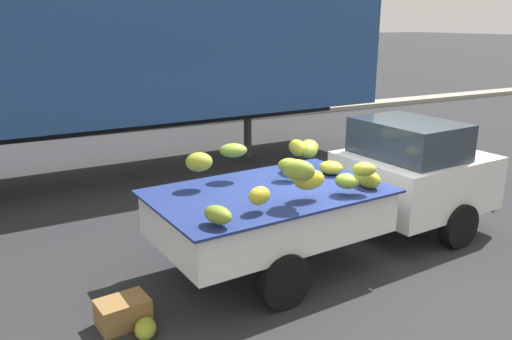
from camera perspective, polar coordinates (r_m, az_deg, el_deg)
ground at (r=7.14m, az=9.66°, el=-9.46°), size 220.00×220.00×0.00m
curb_strip at (r=15.68m, az=-12.58°, el=4.87°), size 80.00×0.80×0.16m
pickup_truck at (r=7.53m, az=14.11°, el=-1.07°), size 5.15×2.11×1.70m
semi_trailer at (r=10.41m, az=-17.82°, el=12.59°), size 12.09×3.02×3.95m
fallen_banana_bunch_near_tailgate at (r=5.51m, az=-12.22°, el=-16.89°), size 0.31×0.38×0.18m
produce_crate at (r=5.72m, az=-14.60°, el=-15.09°), size 0.56×0.42×0.29m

